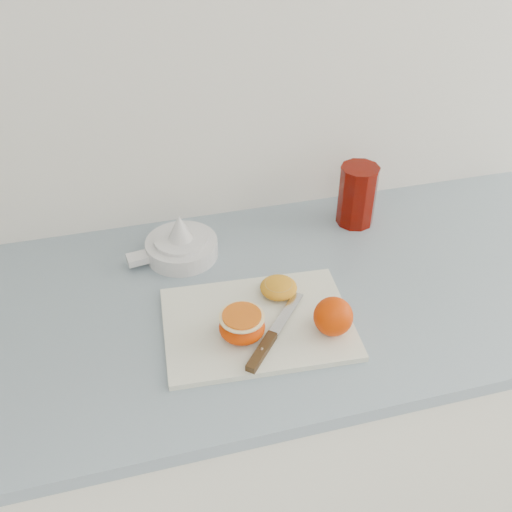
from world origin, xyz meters
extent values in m
cube|color=white|center=(0.00, 2.00, 1.35)|extent=(4.00, 0.04, 2.70)
cube|color=white|center=(0.07, 1.70, 0.43)|extent=(2.58, 0.60, 0.86)
cube|color=gray|center=(0.07, 1.70, 0.88)|extent=(2.64, 0.64, 0.03)
cube|color=silver|center=(-0.02, 1.61, 0.90)|extent=(0.36, 0.27, 0.01)
sphere|color=#D03600|center=(0.11, 1.55, 0.94)|extent=(0.07, 0.07, 0.07)
ellipsoid|color=#D03600|center=(-0.06, 1.58, 0.92)|extent=(0.08, 0.08, 0.04)
cylinder|color=#FFE59A|center=(-0.06, 1.58, 0.95)|extent=(0.08, 0.08, 0.00)
cylinder|color=#EC5319|center=(-0.06, 1.58, 0.95)|extent=(0.07, 0.07, 0.00)
ellipsoid|color=orange|center=(0.04, 1.68, 0.92)|extent=(0.07, 0.07, 0.03)
cylinder|color=gold|center=(0.04, 1.68, 0.93)|extent=(0.05, 0.05, 0.00)
cube|color=#422C16|center=(-0.03, 1.53, 0.91)|extent=(0.07, 0.08, 0.01)
cube|color=#B7B7BC|center=(0.04, 1.61, 0.91)|extent=(0.09, 0.10, 0.00)
cylinder|color=#B7B7BC|center=(-0.03, 1.53, 0.91)|extent=(0.01, 0.01, 0.01)
cylinder|color=white|center=(-0.12, 1.86, 0.91)|extent=(0.15, 0.15, 0.04)
cylinder|color=white|center=(-0.12, 1.86, 0.93)|extent=(0.11, 0.11, 0.01)
cone|color=white|center=(-0.12, 1.86, 0.96)|extent=(0.05, 0.05, 0.06)
cube|color=white|center=(-0.21, 1.85, 0.91)|extent=(0.05, 0.04, 0.02)
ellipsoid|color=orange|center=(-0.11, 1.85, 0.94)|extent=(0.01, 0.01, 0.00)
ellipsoid|color=orange|center=(-0.14, 1.87, 0.94)|extent=(0.01, 0.01, 0.00)
ellipsoid|color=orange|center=(-0.12, 1.84, 0.94)|extent=(0.01, 0.01, 0.00)
ellipsoid|color=orange|center=(-0.10, 1.87, 0.94)|extent=(0.01, 0.01, 0.00)
cylinder|color=#600700|center=(0.29, 1.89, 0.96)|extent=(0.09, 0.09, 0.14)
cylinder|color=#EC4B1D|center=(0.29, 1.89, 0.91)|extent=(0.07, 0.07, 0.02)
cylinder|color=#600700|center=(0.29, 1.89, 1.03)|extent=(0.09, 0.09, 0.00)
camera|label=1|loc=(-0.21, 0.88, 1.65)|focal=40.00mm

